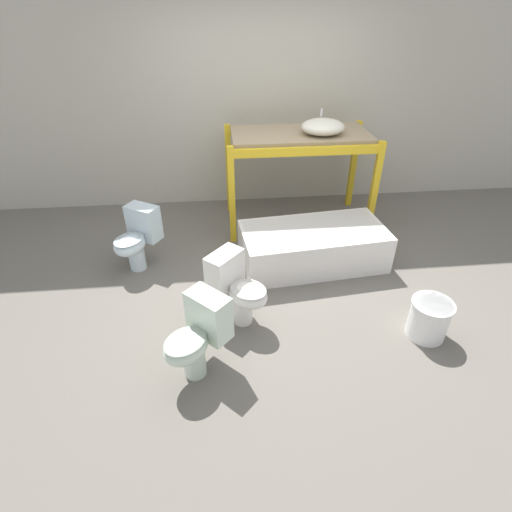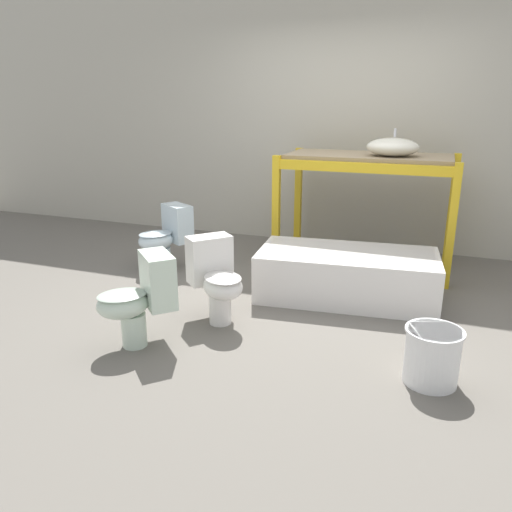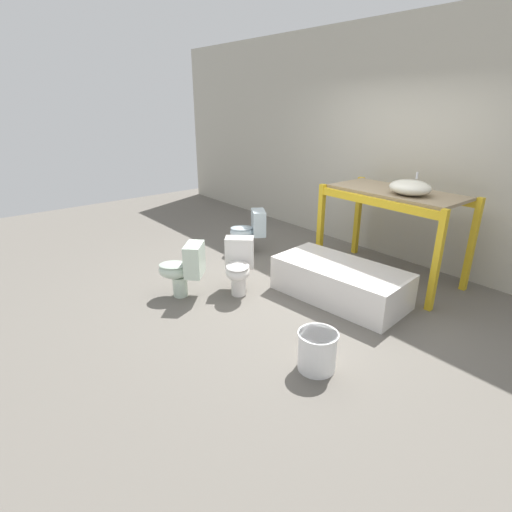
{
  "view_description": "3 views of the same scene",
  "coord_description": "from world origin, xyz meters",
  "views": [
    {
      "loc": [
        -0.55,
        -3.38,
        2.49
      ],
      "look_at": [
        -0.26,
        -0.47,
        0.54
      ],
      "focal_mm": 28.0,
      "sensor_mm": 36.0,
      "label": 1
    },
    {
      "loc": [
        1.1,
        -3.93,
        1.66
      ],
      "look_at": [
        -0.16,
        -0.54,
        0.52
      ],
      "focal_mm": 35.0,
      "sensor_mm": 36.0,
      "label": 2
    },
    {
      "loc": [
        3.05,
        -3.25,
        2.16
      ],
      "look_at": [
        -0.23,
        -0.57,
        0.51
      ],
      "focal_mm": 28.0,
      "sensor_mm": 36.0,
      "label": 3
    }
  ],
  "objects": [
    {
      "name": "shelving_rack",
      "position": [
        0.41,
        1.1,
        0.96
      ],
      "size": [
        1.71,
        0.88,
        1.14
      ],
      "color": "gold",
      "rests_on": "ground_plane"
    },
    {
      "name": "toilet_extra",
      "position": [
        -0.77,
        -1.22,
        0.36
      ],
      "size": [
        0.58,
        0.59,
        0.65
      ],
      "rotation": [
        0.0,
        0.0,
        -0.77
      ],
      "color": "silver",
      "rests_on": "ground_plane"
    },
    {
      "name": "warehouse_wall_rear",
      "position": [
        0.0,
        1.85,
        1.6
      ],
      "size": [
        10.8,
        0.08,
        3.2
      ],
      "color": "#B2AD9E",
      "rests_on": "ground_plane"
    },
    {
      "name": "toilet_near",
      "position": [
        -1.42,
        0.28,
        0.36
      ],
      "size": [
        0.54,
        0.61,
        0.65
      ],
      "rotation": [
        0.0,
        0.0,
        -0.56
      ],
      "color": "silver",
      "rests_on": "ground_plane"
    },
    {
      "name": "sink_basin",
      "position": [
        0.64,
        1.0,
        1.23
      ],
      "size": [
        0.49,
        0.42,
        0.25
      ],
      "color": "silver",
      "rests_on": "shelving_rack"
    },
    {
      "name": "ground_plane",
      "position": [
        0.0,
        0.0,
        0.0
      ],
      "size": [
        12.0,
        12.0,
        0.0
      ],
      "primitive_type": "plane",
      "color": "#666059"
    },
    {
      "name": "toilet_far",
      "position": [
        -0.44,
        -0.67,
        0.36
      ],
      "size": [
        0.59,
        0.58,
        0.65
      ],
      "rotation": [
        0.0,
        0.0,
        0.83
      ],
      "color": "white",
      "rests_on": "ground_plane"
    },
    {
      "name": "bathtub_main",
      "position": [
        0.42,
        0.15,
        0.24
      ],
      "size": [
        1.57,
        0.88,
        0.42
      ],
      "rotation": [
        0.0,
        0.0,
        0.1
      ],
      "color": "white",
      "rests_on": "ground_plane"
    },
    {
      "name": "bucket_white",
      "position": [
        1.16,
        -1.03,
        0.18
      ],
      "size": [
        0.35,
        0.35,
        0.35
      ],
      "color": "white",
      "rests_on": "ground_plane"
    }
  ]
}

